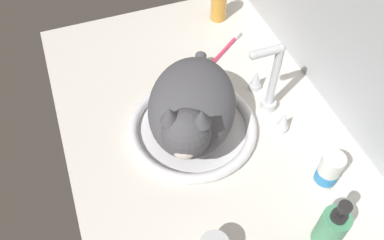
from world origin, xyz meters
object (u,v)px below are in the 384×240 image
object	(u,v)px
pill_bottle	(328,172)
soap_pump_bottle	(331,228)
sink_basin	(192,127)
toothbrush	(226,48)
amber_bottle	(219,3)
faucet	(270,87)
cat	(191,109)

from	to	relation	value
pill_bottle	soap_pump_bottle	xyz separation A→B (cm)	(11.82, -6.94, 0.89)
sink_basin	toothbrush	distance (cm)	31.83
sink_basin	amber_bottle	world-z (taller)	amber_bottle
faucet	soap_pump_bottle	xyz separation A→B (cm)	(36.40, -4.54, -2.51)
cat	pill_bottle	xyz separation A→B (cm)	(22.82, 23.91, -5.62)
sink_basin	toothbrush	size ratio (longest dim) A/B	2.28
faucet	pill_bottle	world-z (taller)	faucet
cat	amber_bottle	size ratio (longest dim) A/B	3.20
sink_basin	faucet	xyz separation A→B (cm)	(0.00, 20.65, 6.97)
faucet	soap_pump_bottle	world-z (taller)	faucet
sink_basin	soap_pump_bottle	distance (cm)	40.05
cat	soap_pump_bottle	xyz separation A→B (cm)	(34.65, 16.97, -4.73)
amber_bottle	toothbrush	xyz separation A→B (cm)	(14.90, -3.61, -5.11)
sink_basin	cat	distance (cm)	9.39
toothbrush	pill_bottle	bearing A→B (deg)	3.67
sink_basin	cat	bearing A→B (deg)	-26.29
amber_bottle	soap_pump_bottle	xyz separation A→B (cm)	(76.17, -7.37, -0.12)
soap_pump_bottle	faucet	bearing A→B (deg)	172.88
faucet	amber_bottle	xyz separation A→B (cm)	(-39.77, 2.83, -2.40)
faucet	amber_bottle	size ratio (longest dim) A/B	1.80
faucet	toothbrush	world-z (taller)	faucet
amber_bottle	sink_basin	bearing A→B (deg)	-30.56
pill_bottle	toothbrush	bearing A→B (deg)	-176.33
sink_basin	soap_pump_bottle	world-z (taller)	soap_pump_bottle
soap_pump_bottle	toothbrush	size ratio (longest dim) A/B	1.08
soap_pump_bottle	toothbrush	distance (cm)	61.59
sink_basin	toothbrush	xyz separation A→B (cm)	(-24.87, 19.87, -0.54)
pill_bottle	toothbrush	world-z (taller)	pill_bottle
sink_basin	faucet	world-z (taller)	faucet
cat	amber_bottle	distance (cm)	48.35
pill_bottle	amber_bottle	bearing A→B (deg)	179.61
faucet	amber_bottle	distance (cm)	39.94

